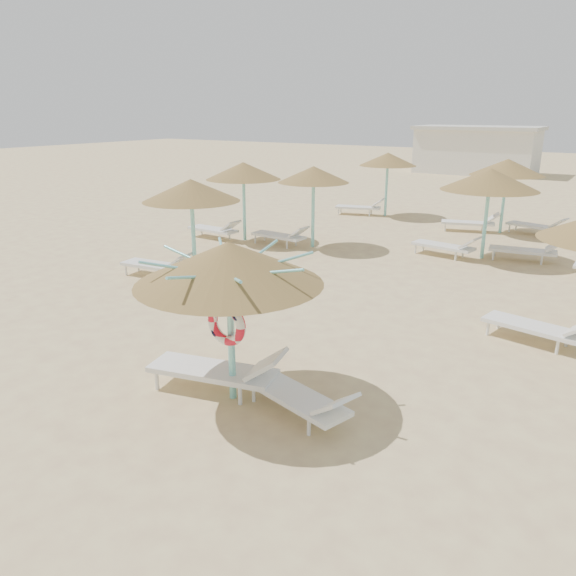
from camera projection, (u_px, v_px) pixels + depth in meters
The scene contains 6 objects.
ground at pixel (268, 396), 8.92m from camera, with size 120.00×120.00×0.00m, color #DDC686.
main_palapa at pixel (229, 264), 8.23m from camera, with size 2.82×2.82×2.53m.
lounger_main_a at pixel (221, 370), 8.96m from camera, with size 2.33×1.15×0.81m.
lounger_main_b at pixel (303, 398), 8.19m from camera, with size 1.99×1.09×0.69m.
palapa_field at pixel (531, 188), 15.35m from camera, with size 20.91×14.43×2.72m.
service_hut at pixel (477, 150), 39.64m from camera, with size 8.40×4.40×3.25m.
Camera 1 is at (4.54, -6.56, 4.36)m, focal length 35.00 mm.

